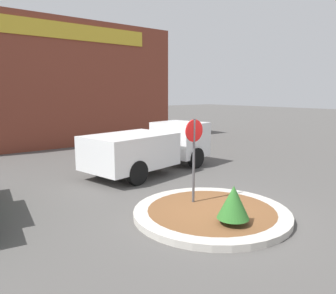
# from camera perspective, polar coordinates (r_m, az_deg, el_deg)

# --- Properties ---
(ground_plane) EXTENTS (120.00, 120.00, 0.00)m
(ground_plane) POSITION_cam_1_polar(r_m,az_deg,el_deg) (8.92, 7.52, -11.78)
(ground_plane) COLOR #514F4C
(traffic_island) EXTENTS (4.11, 4.11, 0.17)m
(traffic_island) POSITION_cam_1_polar(r_m,az_deg,el_deg) (8.89, 7.53, -11.27)
(traffic_island) COLOR #BCB7AD
(traffic_island) RESTS_ON ground_plane
(stop_sign) EXTENTS (0.62, 0.07, 2.52)m
(stop_sign) POSITION_cam_1_polar(r_m,az_deg,el_deg) (9.02, 4.53, -0.22)
(stop_sign) COLOR #4C4C51
(stop_sign) RESTS_ON ground_plane
(island_shrub) EXTENTS (0.76, 0.76, 0.93)m
(island_shrub) POSITION_cam_1_polar(r_m,az_deg,el_deg) (7.87, 11.33, -9.38)
(island_shrub) COLOR brown
(island_shrub) RESTS_ON traffic_island
(utility_truck) EXTENTS (5.96, 3.21, 1.90)m
(utility_truck) POSITION_cam_1_polar(r_m,az_deg,el_deg) (13.39, -2.97, 0.08)
(utility_truck) COLOR white
(utility_truck) RESTS_ON ground_plane
(storefront_building) EXTENTS (14.84, 6.07, 7.47)m
(storefront_building) POSITION_cam_1_polar(r_m,az_deg,el_deg) (22.88, -19.94, 10.19)
(storefront_building) COLOR brown
(storefront_building) RESTS_ON ground_plane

